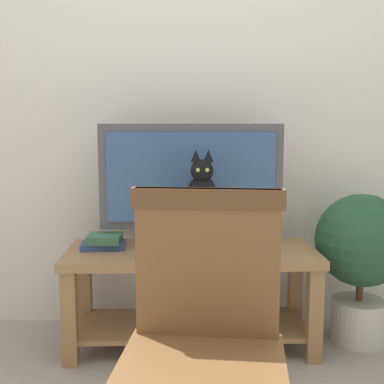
{
  "coord_description": "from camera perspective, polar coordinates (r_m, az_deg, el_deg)",
  "views": [
    {
      "loc": [
        -0.08,
        -1.97,
        1.15
      ],
      "look_at": [
        -0.01,
        0.47,
        0.81
      ],
      "focal_mm": 47.45,
      "sensor_mm": 36.0,
      "label": 1
    }
  ],
  "objects": [
    {
      "name": "cat",
      "position": [
        2.45,
        1.11,
        -1.81
      ],
      "size": [
        0.2,
        0.33,
        0.46
      ],
      "color": "black",
      "rests_on": "media_box"
    },
    {
      "name": "tv",
      "position": [
        2.6,
        -0.09,
        1.2
      ],
      "size": [
        0.94,
        0.2,
        0.63
      ],
      "color": "#4C4C51",
      "rests_on": "tv_stand"
    },
    {
      "name": "media_box",
      "position": [
        2.51,
        1.06,
        -6.28
      ],
      "size": [
        0.42,
        0.24,
        0.05
      ],
      "color": "#2D2D30",
      "rests_on": "tv_stand"
    },
    {
      "name": "potted_plant",
      "position": [
        2.77,
        18.5,
        -6.44
      ],
      "size": [
        0.48,
        0.48,
        0.78
      ],
      "color": "beige",
      "rests_on": "ground"
    },
    {
      "name": "tv_stand",
      "position": [
        2.62,
        -0.03,
        -9.9
      ],
      "size": [
        1.26,
        0.5,
        0.51
      ],
      "color": "olive",
      "rests_on": "ground"
    },
    {
      "name": "book_stack",
      "position": [
        2.62,
        -9.86,
        -5.56
      ],
      "size": [
        0.23,
        0.16,
        0.08
      ],
      "color": "#33477A",
      "rests_on": "tv_stand"
    },
    {
      "name": "back_wall",
      "position": [
        2.92,
        -0.13,
        12.89
      ],
      "size": [
        7.0,
        0.12,
        2.8
      ],
      "primitive_type": "cube",
      "color": "silver",
      "rests_on": "ground"
    },
    {
      "name": "wooden_chair",
      "position": [
        1.48,
        1.33,
        -15.52
      ],
      "size": [
        0.51,
        0.51,
        0.96
      ],
      "color": "brown",
      "rests_on": "ground"
    }
  ]
}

